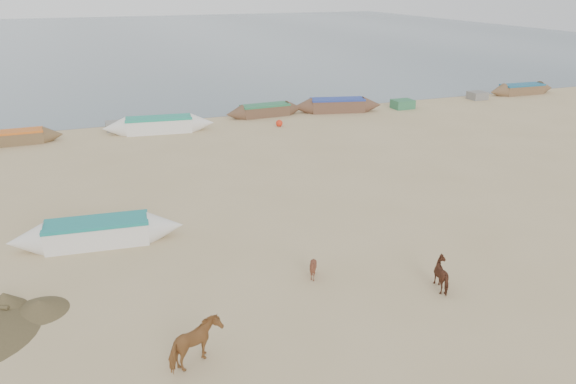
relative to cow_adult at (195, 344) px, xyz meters
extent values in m
plane|color=tan|center=(5.56, 4.04, -0.60)|extent=(140.00, 140.00, 0.00)
plane|color=slate|center=(5.56, 86.04, -0.59)|extent=(160.00, 160.00, 0.00)
imported|color=#905C2F|center=(0.00, 0.00, 0.00)|extent=(1.56, 1.27, 1.20)
imported|color=#5B2D1C|center=(4.42, 2.87, -0.22)|extent=(0.85, 0.81, 0.75)
imported|color=#532B1B|center=(7.98, 0.86, -0.12)|extent=(0.97, 1.08, 0.96)
sphere|color=red|center=(10.35, 21.99, -0.38)|extent=(0.44, 0.44, 0.44)
cube|color=gray|center=(0.30, 24.80, -0.32)|extent=(1.20, 1.10, 0.56)
cube|color=#33714B|center=(20.83, 23.84, -0.28)|extent=(1.50, 1.20, 0.64)
cube|color=slate|center=(28.25, 24.61, -0.30)|extent=(1.30, 1.20, 0.60)
camera|label=1|loc=(-2.04, -11.61, 8.40)|focal=35.00mm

